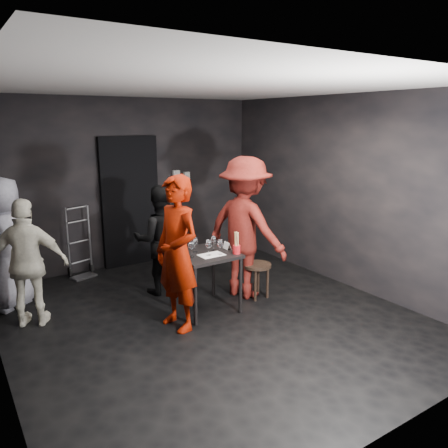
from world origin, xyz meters
TOP-DOWN VIEW (x-y plane):
  - floor at (0.00, 0.00)m, footprint 4.50×5.00m
  - ceiling at (0.00, 0.00)m, footprint 4.50×5.00m
  - wall_back at (0.00, 2.50)m, footprint 4.50×0.04m
  - wall_front at (0.00, -2.50)m, footprint 4.50×0.04m
  - wall_right at (2.25, 0.00)m, footprint 0.04×5.00m
  - doorway at (0.00, 2.44)m, footprint 0.95×0.10m
  - wallbox_upper at (0.85, 2.45)m, footprint 0.12×0.06m
  - wallbox_lower at (1.05, 2.45)m, footprint 0.10×0.06m
  - hand_truck at (-0.89, 2.30)m, footprint 0.37×0.32m
  - tasting_table at (0.08, 0.21)m, footprint 0.72×0.72m
  - stool at (0.87, 0.17)m, footprint 0.38×0.38m
  - server_red at (-0.42, -0.03)m, footprint 0.62×0.83m
  - woman_black at (-0.13, 1.05)m, footprint 0.83×0.65m
  - man_maroon at (0.79, 0.34)m, footprint 1.15×1.68m
  - bystander_cream at (-1.82, 0.96)m, footprint 0.97×0.77m
  - bystander_grey at (-1.96, 1.64)m, footprint 1.04×0.95m
  - tasting_mat at (0.10, 0.08)m, footprint 0.31×0.21m
  - wine_glass_a at (-0.14, 0.14)m, footprint 0.10×0.10m
  - wine_glass_b at (-0.17, 0.33)m, footprint 0.08×0.08m
  - wine_glass_c at (-0.00, 0.30)m, footprint 0.10×0.10m
  - wine_glass_d at (0.06, 0.09)m, footprint 0.09×0.09m
  - wine_glass_e at (0.20, 0.04)m, footprint 0.09×0.09m
  - wine_glass_f at (0.24, 0.25)m, footprint 0.09×0.09m
  - wine_bottle at (-0.23, 0.29)m, footprint 0.07×0.07m
  - breadstick_cup at (0.39, -0.03)m, footprint 0.09×0.09m
  - reserved_card at (0.39, 0.20)m, footprint 0.08×0.12m

SIDE VIEW (x-z plane):
  - floor at x=0.00m, z-range -0.01..0.01m
  - hand_truck at x=-0.89m, z-range -0.34..0.75m
  - stool at x=0.87m, z-range 0.15..0.62m
  - tasting_table at x=0.08m, z-range 0.28..1.03m
  - bystander_cream at x=-1.82m, z-range 0.00..1.50m
  - tasting_mat at x=0.10m, z-range 0.75..0.75m
  - woman_black at x=-0.13m, z-range 0.00..1.51m
  - reserved_card at x=0.39m, z-range 0.75..0.84m
  - wine_glass_b at x=-0.17m, z-range 0.75..0.94m
  - wine_glass_f at x=0.24m, z-range 0.75..0.94m
  - wine_glass_c at x=0.00m, z-range 0.75..0.95m
  - wine_glass_e at x=0.20m, z-range 0.75..0.95m
  - wine_glass_d at x=0.06m, z-range 0.75..0.96m
  - wine_glass_a at x=-0.14m, z-range 0.75..0.97m
  - wine_bottle at x=-0.23m, z-range 0.72..1.01m
  - breadstick_cup at x=0.39m, z-range 0.74..1.03m
  - bystander_grey at x=-1.96m, z-range 0.00..1.88m
  - server_red at x=-0.42m, z-range 0.00..2.09m
  - doorway at x=0.00m, z-range 0.00..2.10m
  - man_maroon at x=0.79m, z-range 0.00..2.38m
  - wall_back at x=0.00m, z-range 0.00..2.70m
  - wall_front at x=0.00m, z-range 0.00..2.70m
  - wall_right at x=2.25m, z-range 0.00..2.70m
  - wallbox_lower at x=1.05m, z-range 1.33..1.47m
  - wallbox_upper at x=0.85m, z-range 1.39..1.51m
  - ceiling at x=0.00m, z-range 2.69..2.71m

